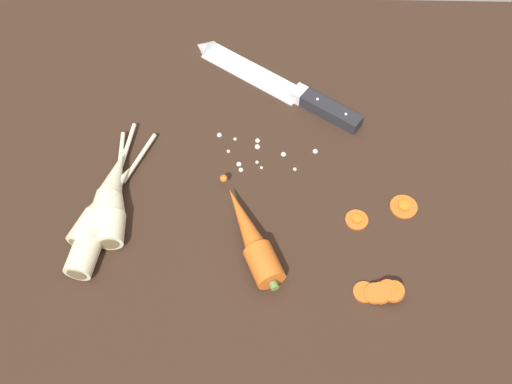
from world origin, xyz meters
The scene contains 11 objects.
ground_plane centered at (0.00, 0.00, -2.00)cm, with size 120.00×90.00×4.00cm, color #332116.
chefs_knife centered at (2.14, 21.88, 0.65)cm, with size 30.48×22.50×4.18cm.
whole_carrot centered at (-0.42, -10.24, 2.10)cm, with size 10.41×19.18×4.20cm.
parsnip_front centered at (-21.29, -4.92, 1.98)cm, with size 4.73×21.18×4.00cm.
parsnip_mid_left centered at (-22.66, -5.16, 1.98)cm, with size 10.66×21.86×4.00cm.
parsnip_mid_right centered at (-23.56, -9.29, 1.98)cm, with size 6.12×23.06×4.00cm.
parsnip_back centered at (-22.00, -1.69, 1.98)cm, with size 5.25×19.26×4.00cm.
carrot_slice_stack centered at (17.63, -17.71, 0.83)cm, with size 7.01×3.55×2.32cm.
carrot_slice_stray_near centered at (15.33, -5.78, 0.36)cm, with size 3.48×3.48×0.70cm.
carrot_slice_stray_mid centered at (22.69, -3.28, 0.36)cm, with size 4.20×4.20×0.70cm.
mince_crumbs centered at (0.29, 6.74, 0.39)cm, with size 16.70×7.77×0.88cm.
Camera 1 is at (1.20, -50.83, 77.01)cm, focal length 41.26 mm.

